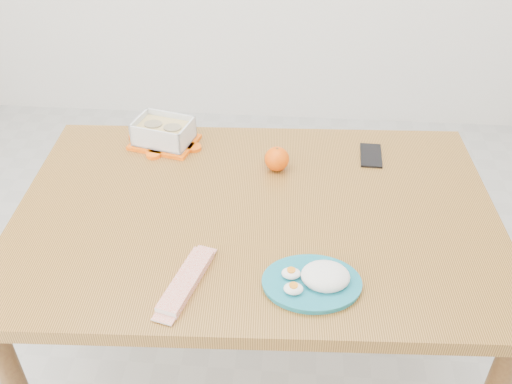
# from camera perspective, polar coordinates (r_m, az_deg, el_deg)

# --- Properties ---
(ground) EXTENTS (3.50, 3.50, 0.00)m
(ground) POSITION_cam_1_polar(r_m,az_deg,el_deg) (2.19, -1.87, -15.21)
(ground) COLOR #B7B7B2
(ground) RESTS_ON ground
(dining_table) EXTENTS (1.36, 0.94, 0.75)m
(dining_table) POSITION_cam_1_polar(r_m,az_deg,el_deg) (1.62, -0.00, -4.17)
(dining_table) COLOR #A26C2D
(dining_table) RESTS_ON ground
(food_container) EXTENTS (0.23, 0.19, 0.08)m
(food_container) POSITION_cam_1_polar(r_m,az_deg,el_deg) (1.85, -9.23, 5.88)
(food_container) COLOR #FF5D07
(food_container) RESTS_ON dining_table
(orange_fruit) EXTENTS (0.07, 0.07, 0.07)m
(orange_fruit) POSITION_cam_1_polar(r_m,az_deg,el_deg) (1.71, 2.10, 3.33)
(orange_fruit) COLOR #FF4805
(orange_fruit) RESTS_ON dining_table
(rice_plate) EXTENTS (0.24, 0.24, 0.06)m
(rice_plate) POSITION_cam_1_polar(r_m,az_deg,el_deg) (1.35, 6.04, -8.66)
(rice_plate) COLOR #187588
(rice_plate) RESTS_ON dining_table
(candy_bar) EXTENTS (0.11, 0.22, 0.02)m
(candy_bar) POSITION_cam_1_polar(r_m,az_deg,el_deg) (1.36, -7.01, -8.83)
(candy_bar) COLOR red
(candy_bar) RESTS_ON dining_table
(smartphone) EXTENTS (0.07, 0.13, 0.01)m
(smartphone) POSITION_cam_1_polar(r_m,az_deg,el_deg) (1.82, 11.43, 3.60)
(smartphone) COLOR black
(smartphone) RESTS_ON dining_table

